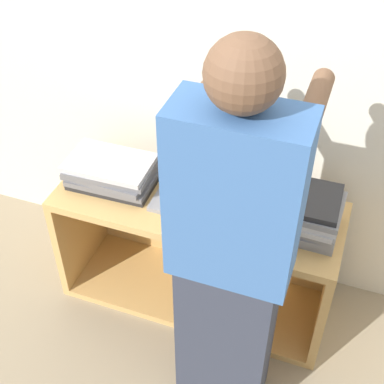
{
  "coord_description": "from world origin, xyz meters",
  "views": [
    {
      "loc": [
        0.55,
        -1.37,
        2.12
      ],
      "look_at": [
        0.0,
        0.16,
        0.72
      ],
      "focal_mm": 50.0,
      "sensor_mm": 36.0,
      "label": 1
    }
  ],
  "objects_px": {
    "laptop_open": "(201,187)",
    "laptop_stack_left": "(112,172)",
    "person": "(231,260)",
    "laptop_stack_right": "(292,210)"
  },
  "relations": [
    {
      "from": "laptop_stack_right",
      "to": "person",
      "type": "xyz_separation_m",
      "value": [
        -0.13,
        -0.43,
        0.1
      ]
    },
    {
      "from": "laptop_open",
      "to": "person",
      "type": "distance_m",
      "value": 0.57
    },
    {
      "from": "laptop_stack_left",
      "to": "laptop_stack_right",
      "type": "bearing_deg",
      "value": -0.17
    },
    {
      "from": "laptop_open",
      "to": "laptop_stack_left",
      "type": "bearing_deg",
      "value": -173.51
    },
    {
      "from": "person",
      "to": "laptop_open",
      "type": "bearing_deg",
      "value": 119.41
    },
    {
      "from": "laptop_stack_right",
      "to": "person",
      "type": "relative_size",
      "value": 0.24
    },
    {
      "from": "laptop_stack_left",
      "to": "person",
      "type": "distance_m",
      "value": 0.81
    },
    {
      "from": "laptop_open",
      "to": "laptop_stack_left",
      "type": "distance_m",
      "value": 0.4
    },
    {
      "from": "person",
      "to": "laptop_stack_right",
      "type": "bearing_deg",
      "value": 73.41
    },
    {
      "from": "laptop_open",
      "to": "person",
      "type": "xyz_separation_m",
      "value": [
        0.27,
        -0.48,
        0.14
      ]
    }
  ]
}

